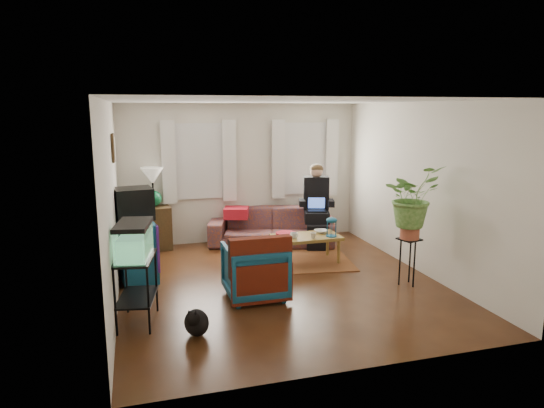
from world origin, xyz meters
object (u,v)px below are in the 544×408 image
object	(u,v)px
aquarium_stand	(137,290)
plant_stand	(408,262)
coffee_table	(306,249)
sofa	(272,221)
dresser	(136,249)
side_table	(155,228)
armchair	(255,268)

from	to	relation	value
aquarium_stand	plant_stand	size ratio (longest dim) A/B	1.17
aquarium_stand	coffee_table	size ratio (longest dim) A/B	0.73
sofa	plant_stand	bearing A→B (deg)	-46.58
aquarium_stand	dresser	bearing A→B (deg)	100.10
sofa	aquarium_stand	size ratio (longest dim) A/B	2.84
coffee_table	plant_stand	size ratio (longest dim) A/B	1.60
side_table	armchair	size ratio (longest dim) A/B	0.97
dresser	coffee_table	bearing A→B (deg)	-9.26
armchair	plant_stand	xyz separation A→B (m)	(2.22, -0.16, -0.06)
side_table	sofa	bearing A→B (deg)	-7.68
plant_stand	coffee_table	bearing A→B (deg)	127.32
sofa	side_table	size ratio (longest dim) A/B	2.95
aquarium_stand	sofa	bearing A→B (deg)	59.71
dresser	aquarium_stand	distance (m)	1.68
dresser	aquarium_stand	xyz separation A→B (m)	(-0.01, -1.68, -0.03)
plant_stand	sofa	bearing A→B (deg)	116.11
aquarium_stand	plant_stand	world-z (taller)	aquarium_stand
sofa	aquarium_stand	world-z (taller)	sofa
aquarium_stand	plant_stand	distance (m)	3.76
dresser	armchair	world-z (taller)	dresser
side_table	plant_stand	distance (m)	4.47
sofa	armchair	xyz separation A→B (m)	(-0.94, -2.46, -0.05)
coffee_table	sofa	bearing A→B (deg)	100.06
sofa	aquarium_stand	xyz separation A→B (m)	(-2.47, -2.87, -0.04)
armchair	coffee_table	size ratio (longest dim) A/B	0.73
side_table	coffee_table	size ratio (longest dim) A/B	0.71
side_table	plant_stand	size ratio (longest dim) A/B	1.13
aquarium_stand	armchair	distance (m)	1.58
coffee_table	plant_stand	world-z (taller)	plant_stand
sofa	side_table	bearing A→B (deg)	-170.37
dresser	side_table	bearing A→B (deg)	68.88
sofa	coffee_table	xyz separation A→B (m)	(0.23, -1.24, -0.22)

